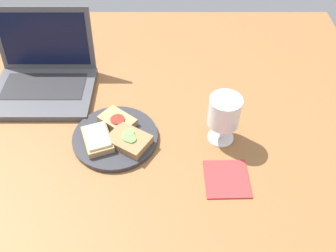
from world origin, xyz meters
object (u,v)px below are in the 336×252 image
object	(u,v)px
sandwich_with_cucumber	(129,140)
laptop	(44,77)
sandwich_with_tomato	(117,120)
napkin	(227,179)
wine_glass	(224,113)
plate	(115,137)
sandwich_with_cheese	(97,139)

from	to	relation	value
sandwich_with_cucumber	laptop	xyz separation A→B (cm)	(-28.09, 24.62, 1.47)
sandwich_with_tomato	napkin	xyz separation A→B (cm)	(28.98, -18.40, -2.23)
sandwich_with_tomato	wine_glass	distance (cm)	29.98
plate	sandwich_with_cucumber	xyz separation A→B (cm)	(4.12, -2.69, 1.93)
plate	sandwich_with_cucumber	world-z (taller)	sandwich_with_cucumber
sandwich_with_cucumber	plate	bearing A→B (deg)	146.84
sandwich_with_cucumber	sandwich_with_tomato	distance (cm)	8.47
wine_glass	laptop	world-z (taller)	laptop
wine_glass	laptop	bearing A→B (deg)	157.99
sandwich_with_cucumber	wine_glass	distance (cm)	26.09
sandwich_with_tomato	plate	bearing A→B (deg)	-93.50
sandwich_with_cheese	laptop	bearing A→B (deg)	129.04
sandwich_with_cheese	sandwich_with_cucumber	world-z (taller)	sandwich_with_cucumber
plate	sandwich_with_cheese	xyz separation A→B (cm)	(-4.40, -2.21, 1.92)
sandwich_with_cheese	sandwich_with_cucumber	xyz separation A→B (cm)	(8.52, -0.48, 0.01)
sandwich_with_cucumber	napkin	world-z (taller)	sandwich_with_cucumber
wine_glass	napkin	distance (cm)	16.81
laptop	napkin	distance (cm)	64.10
sandwich_with_tomato	napkin	world-z (taller)	sandwich_with_tomato
sandwich_with_tomato	laptop	xyz separation A→B (cm)	(-24.27, 17.06, 1.68)
sandwich_with_tomato	wine_glass	world-z (taller)	wine_glass
sandwich_with_cheese	sandwich_with_cucumber	size ratio (longest dim) A/B	0.92
plate	wine_glass	bearing A→B (deg)	0.94
plate	sandwich_with_cheese	distance (cm)	5.28
sandwich_with_cucumber	sandwich_with_cheese	bearing A→B (deg)	176.75
sandwich_with_cucumber	napkin	xyz separation A→B (cm)	(25.16, -10.84, -2.44)
sandwich_with_cucumber	wine_glass	world-z (taller)	wine_glass
sandwich_with_cheese	napkin	world-z (taller)	sandwich_with_cheese
plate	sandwich_with_cheese	size ratio (longest dim) A/B	1.92
sandwich_with_cheese	wine_glass	world-z (taller)	wine_glass
wine_glass	napkin	size ratio (longest dim) A/B	1.23
plate	laptop	distance (cm)	32.67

